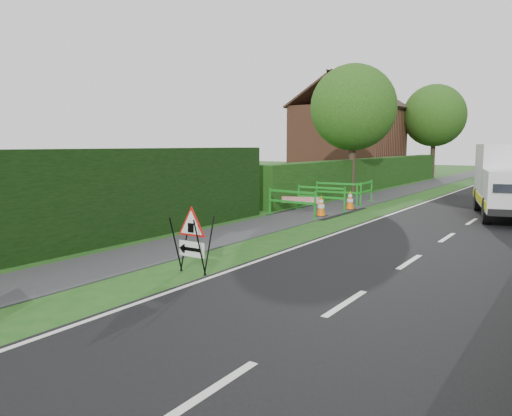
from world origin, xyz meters
The scene contains 15 objects.
ground centered at (0.00, 0.00, 0.00)m, with size 120.00×120.00×0.00m, color #194D16.
footpath centered at (-3.00, 35.00, 0.01)m, with size 2.00×90.00×0.02m, color #2D2D30.
hedge_west_near centered at (-5.00, 0.00, 0.00)m, with size 1.10×18.00×2.50m, color black.
hedge_west_far centered at (-5.00, 22.00, 0.00)m, with size 1.00×24.00×1.80m, color #14380F.
house_west centered at (-10.00, 30.00, 2.90)m, with size 7.50×7.40×7.88m.
tree_nw centered at (-4.60, 18.00, 4.48)m, with size 4.40×4.40×6.70m.
tree_fw centered at (-4.60, 34.00, 4.83)m, with size 4.80×4.80×7.24m.
triangle_sign centered at (-0.89, 1.04, 0.81)m, with size 0.79×0.79×1.16m.
traffic_cone_3 centered at (-2.34, 9.88, 0.39)m, with size 0.38×0.38×0.79m.
traffic_cone_4 centered at (-2.23, 12.26, 0.39)m, with size 0.38×0.38×0.79m.
ped_barrier_0 centered at (-3.17, 9.16, 0.63)m, with size 2.09×0.57×1.00m.
ped_barrier_1 centered at (-3.02, 11.24, 0.63)m, with size 2.06×0.35×1.00m.
ped_barrier_2 centered at (-3.31, 13.50, 0.63)m, with size 2.08×0.54×1.00m.
ped_barrier_3 centered at (-2.48, 14.43, 0.63)m, with size 0.46×2.08×1.00m.
redwhite_plank centered at (-3.63, 10.69, 0.00)m, with size 1.50×0.04×0.25m, color red.
Camera 1 is at (5.67, -6.40, 2.61)m, focal length 35.00 mm.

